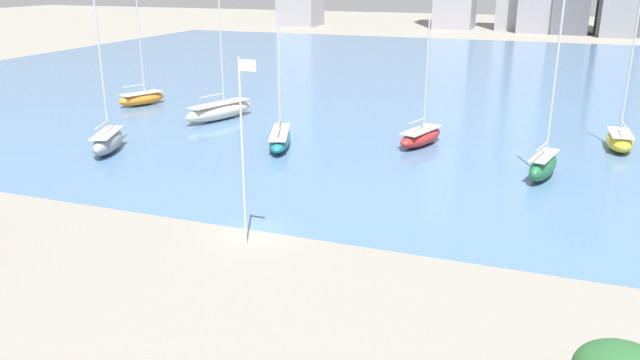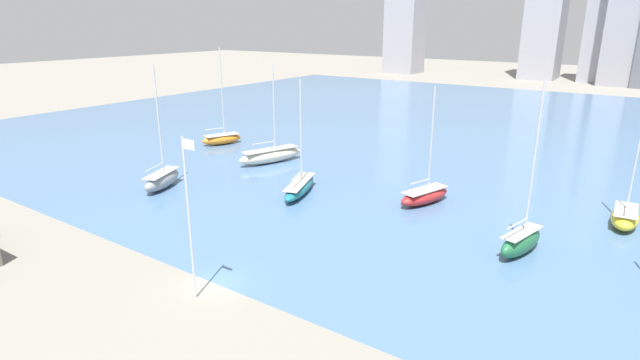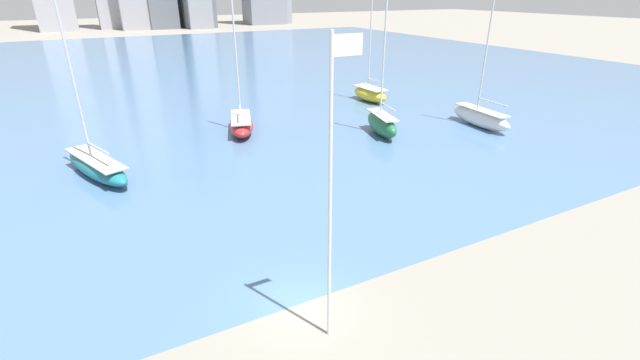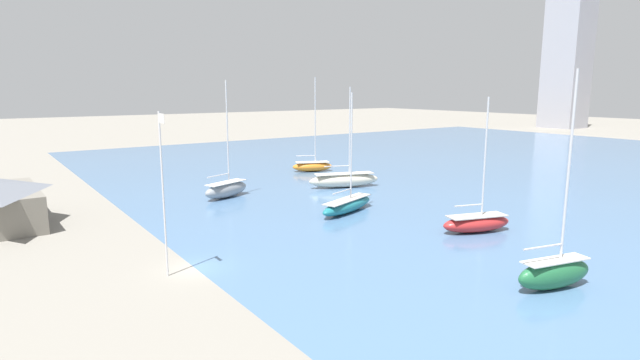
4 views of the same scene
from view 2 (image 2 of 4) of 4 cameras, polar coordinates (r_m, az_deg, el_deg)
The scene contains 10 objects.
ground_plane at distance 41.66m, azimuth -11.85°, elevation -11.54°, with size 500.00×500.00×0.00m, color gray.
harbor_water at distance 100.25m, azimuth 18.45°, elevation 5.19°, with size 180.00×140.00×0.00m.
flag_pole at distance 37.20m, azimuth -14.72°, elevation -3.88°, with size 1.24×0.14×12.55m.
sailboat_yellow at distance 59.80m, azimuth 31.50°, elevation -3.58°, with size 2.80×6.35×16.02m.
sailboat_teal at distance 60.68m, azimuth -2.33°, elevation -0.78°, with size 5.31×9.84×13.75m.
sailboat_green at distance 48.62m, azimuth 22.00°, elevation -6.48°, with size 3.15×6.65×15.47m.
sailboat_orange at distance 87.27m, azimuth -11.16°, elevation 4.68°, with size 5.04×7.38×16.10m.
sailboat_gray at distance 65.72m, azimuth -17.60°, elevation 0.07°, with size 4.72×7.63×15.28m.
sailboat_cream at distance 74.54m, azimuth -5.66°, elevation 2.83°, with size 5.77×10.76×14.46m.
sailboat_red at distance 58.73m, azimuth 11.87°, elevation -1.72°, with size 4.50×7.82×13.39m.
Camera 2 is at (27.19, -24.39, 20.03)m, focal length 28.00 mm.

